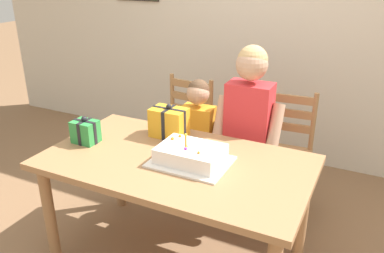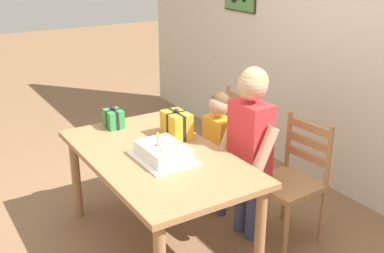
{
  "view_description": "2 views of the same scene",
  "coord_description": "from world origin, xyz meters",
  "px_view_note": "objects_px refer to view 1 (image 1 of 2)",
  "views": [
    {
      "loc": [
        0.99,
        -1.8,
        1.8
      ],
      "look_at": [
        0.05,
        0.11,
        0.9
      ],
      "focal_mm": 36.97,
      "sensor_mm": 36.0,
      "label": 1
    },
    {
      "loc": [
        2.64,
        -1.36,
        2.06
      ],
      "look_at": [
        0.18,
        0.18,
        0.96
      ],
      "focal_mm": 44.26,
      "sensor_mm": 36.0,
      "label": 2
    }
  ],
  "objects_px": {
    "gift_box_red_large": "(169,122)",
    "child_older": "(249,120)",
    "chair_left": "(182,133)",
    "birthday_cake": "(190,155)",
    "child_younger": "(198,132)",
    "gift_box_beside_cake": "(85,132)",
    "chair_right": "(281,153)",
    "dining_table": "(176,173)"
  },
  "relations": [
    {
      "from": "chair_right",
      "to": "child_older",
      "type": "bearing_deg",
      "value": -128.04
    },
    {
      "from": "birthday_cake",
      "to": "chair_left",
      "type": "relative_size",
      "value": 0.48
    },
    {
      "from": "gift_box_red_large",
      "to": "chair_left",
      "type": "relative_size",
      "value": 0.26
    },
    {
      "from": "birthday_cake",
      "to": "child_younger",
      "type": "relative_size",
      "value": 0.43
    },
    {
      "from": "gift_box_beside_cake",
      "to": "chair_left",
      "type": "relative_size",
      "value": 0.19
    },
    {
      "from": "chair_left",
      "to": "child_younger",
      "type": "xyz_separation_m",
      "value": [
        0.26,
        -0.25,
        0.16
      ]
    },
    {
      "from": "gift_box_red_large",
      "to": "dining_table",
      "type": "bearing_deg",
      "value": -54.48
    },
    {
      "from": "dining_table",
      "to": "birthday_cake",
      "type": "bearing_deg",
      "value": -1.74
    },
    {
      "from": "gift_box_red_large",
      "to": "gift_box_beside_cake",
      "type": "distance_m",
      "value": 0.53
    },
    {
      "from": "gift_box_beside_cake",
      "to": "child_older",
      "type": "xyz_separation_m",
      "value": [
        0.86,
        0.67,
        -0.01
      ]
    },
    {
      "from": "dining_table",
      "to": "gift_box_beside_cake",
      "type": "relative_size",
      "value": 8.73
    },
    {
      "from": "birthday_cake",
      "to": "child_older",
      "type": "height_order",
      "value": "child_older"
    },
    {
      "from": "gift_box_beside_cake",
      "to": "child_older",
      "type": "distance_m",
      "value": 1.09
    },
    {
      "from": "birthday_cake",
      "to": "child_older",
      "type": "relative_size",
      "value": 0.34
    },
    {
      "from": "gift_box_red_large",
      "to": "gift_box_beside_cake",
      "type": "relative_size",
      "value": 1.33
    },
    {
      "from": "chair_left",
      "to": "child_older",
      "type": "height_order",
      "value": "child_older"
    },
    {
      "from": "gift_box_red_large",
      "to": "child_younger",
      "type": "bearing_deg",
      "value": 83.44
    },
    {
      "from": "birthday_cake",
      "to": "child_younger",
      "type": "distance_m",
      "value": 0.7
    },
    {
      "from": "birthday_cake",
      "to": "chair_left",
      "type": "distance_m",
      "value": 1.07
    },
    {
      "from": "dining_table",
      "to": "gift_box_red_large",
      "type": "bearing_deg",
      "value": 125.52
    },
    {
      "from": "child_older",
      "to": "chair_right",
      "type": "bearing_deg",
      "value": 51.96
    },
    {
      "from": "chair_left",
      "to": "child_older",
      "type": "xyz_separation_m",
      "value": [
        0.65,
        -0.25,
        0.33
      ]
    },
    {
      "from": "birthday_cake",
      "to": "chair_right",
      "type": "height_order",
      "value": "birthday_cake"
    },
    {
      "from": "gift_box_red_large",
      "to": "child_younger",
      "type": "relative_size",
      "value": 0.23
    },
    {
      "from": "birthday_cake",
      "to": "child_younger",
      "type": "xyz_separation_m",
      "value": [
        -0.25,
        0.64,
        -0.16
      ]
    },
    {
      "from": "dining_table",
      "to": "chair_right",
      "type": "distance_m",
      "value": 0.99
    },
    {
      "from": "chair_right",
      "to": "birthday_cake",
      "type": "bearing_deg",
      "value": -110.2
    },
    {
      "from": "chair_left",
      "to": "child_older",
      "type": "relative_size",
      "value": 0.7
    },
    {
      "from": "chair_right",
      "to": "chair_left",
      "type": "bearing_deg",
      "value": -180.0
    },
    {
      "from": "birthday_cake",
      "to": "chair_right",
      "type": "relative_size",
      "value": 0.48
    },
    {
      "from": "birthday_cake",
      "to": "child_older",
      "type": "bearing_deg",
      "value": 78.36
    },
    {
      "from": "gift_box_red_large",
      "to": "child_younger",
      "type": "distance_m",
      "value": 0.41
    },
    {
      "from": "child_younger",
      "to": "chair_left",
      "type": "bearing_deg",
      "value": 136.79
    },
    {
      "from": "chair_right",
      "to": "gift_box_red_large",
      "type": "bearing_deg",
      "value": -135.9
    },
    {
      "from": "dining_table",
      "to": "child_younger",
      "type": "relative_size",
      "value": 1.52
    },
    {
      "from": "chair_right",
      "to": "child_older",
      "type": "distance_m",
      "value": 0.45
    },
    {
      "from": "gift_box_red_large",
      "to": "gift_box_beside_cake",
      "type": "xyz_separation_m",
      "value": [
        -0.43,
        -0.32,
        -0.02
      ]
    },
    {
      "from": "gift_box_beside_cake",
      "to": "child_younger",
      "type": "xyz_separation_m",
      "value": [
        0.47,
        0.67,
        -0.18
      ]
    },
    {
      "from": "child_older",
      "to": "child_younger",
      "type": "bearing_deg",
      "value": 179.91
    },
    {
      "from": "gift_box_beside_cake",
      "to": "chair_right",
      "type": "height_order",
      "value": "chair_right"
    },
    {
      "from": "gift_box_red_large",
      "to": "child_older",
      "type": "xyz_separation_m",
      "value": [
        0.43,
        0.35,
        -0.03
      ]
    },
    {
      "from": "gift_box_beside_cake",
      "to": "chair_right",
      "type": "xyz_separation_m",
      "value": [
        1.05,
        0.92,
        -0.34
      ]
    }
  ]
}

